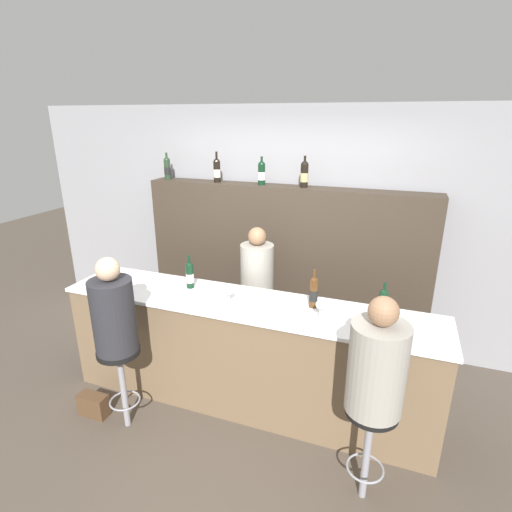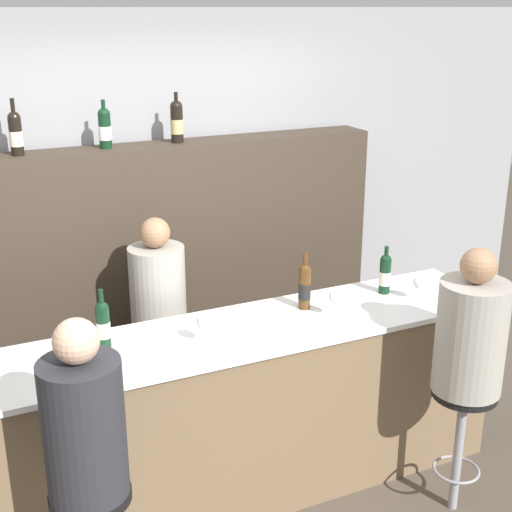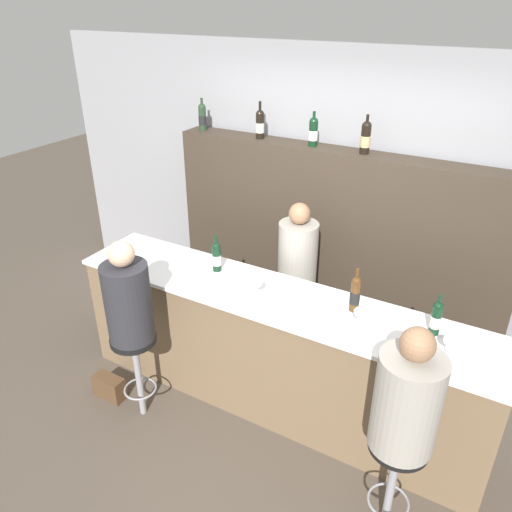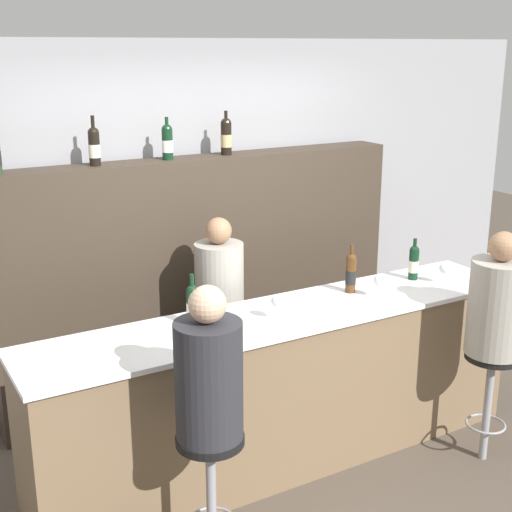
{
  "view_description": "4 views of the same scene",
  "coord_description": "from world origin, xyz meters",
  "px_view_note": "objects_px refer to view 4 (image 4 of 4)",
  "views": [
    {
      "loc": [
        1.13,
        -2.51,
        2.47
      ],
      "look_at": [
        0.11,
        0.26,
        1.44
      ],
      "focal_mm": 28.0,
      "sensor_mm": 36.0,
      "label": 1
    },
    {
      "loc": [
        -1.24,
        -2.81,
        2.6
      ],
      "look_at": [
        0.2,
        0.28,
        1.41
      ],
      "focal_mm": 50.0,
      "sensor_mm": 36.0,
      "label": 2
    },
    {
      "loc": [
        1.39,
        -2.43,
        2.94
      ],
      "look_at": [
        -0.13,
        0.24,
        1.32
      ],
      "focal_mm": 35.0,
      "sensor_mm": 36.0,
      "label": 3
    },
    {
      "loc": [
        -2.17,
        -3.09,
        2.55
      ],
      "look_at": [
        -0.18,
        0.34,
        1.38
      ],
      "focal_mm": 50.0,
      "sensor_mm": 36.0,
      "label": 4
    }
  ],
  "objects_px": {
    "wine_bottle_counter_1": "(351,272)",
    "wine_glass_0": "(278,302)",
    "wine_bottle_counter_0": "(192,304)",
    "wine_bottle_backbar_1": "(94,146)",
    "bar_stool_left": "(211,467)",
    "guest_seated_left": "(209,374)",
    "wine_bottle_backbar_2": "(167,142)",
    "wine_bottle_backbar_3": "(226,136)",
    "guest_seated_right": "(498,303)",
    "wine_glass_2": "(445,269)",
    "wine_glass_1": "(379,281)",
    "wine_bottle_counter_2": "(414,262)",
    "bartender": "(220,332)",
    "bar_stool_right": "(490,378)"
  },
  "relations": [
    {
      "from": "wine_bottle_counter_0",
      "to": "bar_stool_right",
      "type": "distance_m",
      "value": 1.92
    },
    {
      "from": "wine_bottle_backbar_1",
      "to": "wine_bottle_backbar_2",
      "type": "distance_m",
      "value": 0.51
    },
    {
      "from": "guest_seated_right",
      "to": "guest_seated_left",
      "type": "bearing_deg",
      "value": 180.0
    },
    {
      "from": "wine_bottle_counter_0",
      "to": "wine_bottle_backbar_1",
      "type": "relative_size",
      "value": 0.95
    },
    {
      "from": "wine_bottle_counter_1",
      "to": "wine_glass_0",
      "type": "height_order",
      "value": "wine_bottle_counter_1"
    },
    {
      "from": "bar_stool_left",
      "to": "wine_bottle_backbar_1",
      "type": "bearing_deg",
      "value": 87.91
    },
    {
      "from": "guest_seated_left",
      "to": "guest_seated_right",
      "type": "distance_m",
      "value": 1.94
    },
    {
      "from": "wine_bottle_counter_1",
      "to": "wine_bottle_counter_2",
      "type": "relative_size",
      "value": 1.12
    },
    {
      "from": "guest_seated_left",
      "to": "bartender",
      "type": "relative_size",
      "value": 0.52
    },
    {
      "from": "wine_bottle_backbar_1",
      "to": "wine_glass_2",
      "type": "bearing_deg",
      "value": -31.46
    },
    {
      "from": "wine_glass_1",
      "to": "guest_seated_right",
      "type": "bearing_deg",
      "value": -50.0
    },
    {
      "from": "wine_bottle_counter_1",
      "to": "wine_glass_2",
      "type": "height_order",
      "value": "wine_bottle_counter_1"
    },
    {
      "from": "wine_bottle_backbar_3",
      "to": "bar_stool_left",
      "type": "relative_size",
      "value": 0.42
    },
    {
      "from": "wine_bottle_counter_0",
      "to": "bar_stool_left",
      "type": "height_order",
      "value": "wine_bottle_counter_0"
    },
    {
      "from": "guest_seated_right",
      "to": "bartender",
      "type": "distance_m",
      "value": 1.81
    },
    {
      "from": "wine_bottle_counter_1",
      "to": "wine_bottle_counter_2",
      "type": "height_order",
      "value": "wine_bottle_counter_1"
    },
    {
      "from": "wine_glass_0",
      "to": "guest_seated_right",
      "type": "distance_m",
      "value": 1.34
    },
    {
      "from": "wine_glass_0",
      "to": "bartender",
      "type": "relative_size",
      "value": 0.1
    },
    {
      "from": "wine_bottle_backbar_1",
      "to": "guest_seated_left",
      "type": "bearing_deg",
      "value": -92.09
    },
    {
      "from": "bar_stool_right",
      "to": "guest_seated_right",
      "type": "distance_m",
      "value": 0.5
    },
    {
      "from": "wine_bottle_backbar_2",
      "to": "bar_stool_left",
      "type": "relative_size",
      "value": 0.39
    },
    {
      "from": "wine_bottle_backbar_3",
      "to": "wine_glass_2",
      "type": "height_order",
      "value": "wine_bottle_backbar_3"
    },
    {
      "from": "wine_bottle_backbar_2",
      "to": "wine_glass_2",
      "type": "bearing_deg",
      "value": -39.54
    },
    {
      "from": "wine_bottle_backbar_3",
      "to": "wine_glass_2",
      "type": "xyz_separation_m",
      "value": [
        1.01,
        -1.21,
        -0.82
      ]
    },
    {
      "from": "guest_seated_left",
      "to": "wine_bottle_backbar_3",
      "type": "bearing_deg",
      "value": 59.72
    },
    {
      "from": "wine_bottle_backbar_1",
      "to": "wine_bottle_counter_0",
      "type": "bearing_deg",
      "value": -79.32
    },
    {
      "from": "wine_bottle_backbar_3",
      "to": "wine_glass_1",
      "type": "xyz_separation_m",
      "value": [
        0.45,
        -1.21,
        -0.81
      ]
    },
    {
      "from": "wine_bottle_counter_2",
      "to": "bar_stool_left",
      "type": "bearing_deg",
      "value": -159.25
    },
    {
      "from": "wine_bottle_counter_1",
      "to": "wine_bottle_backbar_3",
      "type": "height_order",
      "value": "wine_bottle_backbar_3"
    },
    {
      "from": "wine_glass_1",
      "to": "bartender",
      "type": "height_order",
      "value": "bartender"
    },
    {
      "from": "wine_bottle_backbar_3",
      "to": "wine_glass_1",
      "type": "distance_m",
      "value": 1.52
    },
    {
      "from": "wine_glass_2",
      "to": "guest_seated_left",
      "type": "height_order",
      "value": "guest_seated_left"
    },
    {
      "from": "wine_bottle_backbar_3",
      "to": "bar_stool_right",
      "type": "bearing_deg",
      "value": -62.54
    },
    {
      "from": "bar_stool_left",
      "to": "guest_seated_right",
      "type": "bearing_deg",
      "value": -0.0
    },
    {
      "from": "wine_bottle_backbar_1",
      "to": "guest_seated_left",
      "type": "distance_m",
      "value": 1.96
    },
    {
      "from": "wine_bottle_counter_1",
      "to": "bar_stool_right",
      "type": "relative_size",
      "value": 0.44
    },
    {
      "from": "wine_bottle_counter_0",
      "to": "wine_glass_1",
      "type": "relative_size",
      "value": 1.98
    },
    {
      "from": "wine_glass_0",
      "to": "wine_glass_1",
      "type": "distance_m",
      "value": 0.76
    },
    {
      "from": "wine_bottle_backbar_3",
      "to": "guest_seated_left",
      "type": "height_order",
      "value": "wine_bottle_backbar_3"
    },
    {
      "from": "wine_glass_2",
      "to": "bartender",
      "type": "height_order",
      "value": "bartender"
    },
    {
      "from": "wine_bottle_backbar_2",
      "to": "wine_bottle_counter_1",
      "type": "bearing_deg",
      "value": -51.78
    },
    {
      "from": "bartender",
      "to": "wine_glass_2",
      "type": "bearing_deg",
      "value": -28.21
    },
    {
      "from": "wine_bottle_counter_0",
      "to": "wine_bottle_backbar_2",
      "type": "relative_size",
      "value": 1.06
    },
    {
      "from": "wine_glass_2",
      "to": "bar_stool_right",
      "type": "xyz_separation_m",
      "value": [
        -0.1,
        -0.55,
        -0.54
      ]
    },
    {
      "from": "wine_bottle_counter_0",
      "to": "wine_bottle_backbar_1",
      "type": "distance_m",
      "value": 1.32
    },
    {
      "from": "wine_bottle_backbar_2",
      "to": "wine_glass_0",
      "type": "relative_size",
      "value": 1.88
    },
    {
      "from": "wine_bottle_counter_2",
      "to": "bar_stool_right",
      "type": "xyz_separation_m",
      "value": [
        0.02,
        -0.73,
        -0.57
      ]
    },
    {
      "from": "wine_bottle_backbar_1",
      "to": "bartender",
      "type": "height_order",
      "value": "wine_bottle_backbar_1"
    },
    {
      "from": "wine_glass_0",
      "to": "bar_stool_left",
      "type": "xyz_separation_m",
      "value": [
        -0.72,
        -0.55,
        -0.55
      ]
    },
    {
      "from": "wine_bottle_backbar_2",
      "to": "wine_bottle_backbar_3",
      "type": "xyz_separation_m",
      "value": [
        0.45,
        0.0,
        0.01
      ]
    }
  ]
}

